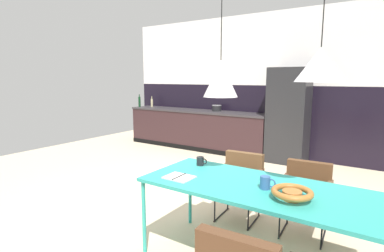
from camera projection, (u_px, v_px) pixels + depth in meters
The scene contains 17 objects.
ground_plane at pixel (196, 207), 3.85m from camera, with size 9.66×9.66×0.00m, color beige.
back_wall_splashback_dark at pixel (278, 121), 6.31m from camera, with size 7.43×0.12×1.48m, color black.
back_wall_panel_upper at pixel (281, 49), 6.08m from camera, with size 7.43×0.12×1.48m, color white.
kitchen_counter at pixel (196, 129), 7.06m from camera, with size 3.53×0.63×0.90m.
refrigerator_column at pixel (288, 116), 5.82m from camera, with size 0.72×0.60×1.83m, color #232326.
dining_table at pixel (260, 191), 2.49m from camera, with size 1.99×0.84×0.75m.
armchair_head_of_table at pixel (306, 188), 3.14m from camera, with size 0.52×0.50×0.75m.
armchair_by_stool at pixel (240, 176), 3.50m from camera, with size 0.52×0.50×0.76m.
fruit_bowl at pixel (292, 193), 2.20m from camera, with size 0.30×0.30×0.08m.
open_book at pixel (179, 177), 2.69m from camera, with size 0.25×0.20×0.02m.
mug_tall_blue at pixel (266, 183), 2.42m from camera, with size 0.13×0.08×0.11m.
mug_wide_latte at pixel (201, 161), 3.08m from camera, with size 0.12×0.08×0.09m.
cooking_pot at pixel (217, 108), 6.78m from camera, with size 0.21×0.21×0.16m.
bottle_spice_small at pixel (152, 103), 7.81m from camera, with size 0.06×0.06×0.27m.
bottle_vinegar_dark at pixel (139, 102), 7.80m from camera, with size 0.06×0.06×0.32m.
pendant_lamp_over_table_near at pixel (221, 79), 2.59m from camera, with size 0.30×0.30×1.45m.
pendant_lamp_over_table_far at pixel (320, 65), 2.14m from camera, with size 0.35×0.35×1.31m.
Camera 1 is at (1.98, -3.05, 1.63)m, focal length 28.14 mm.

